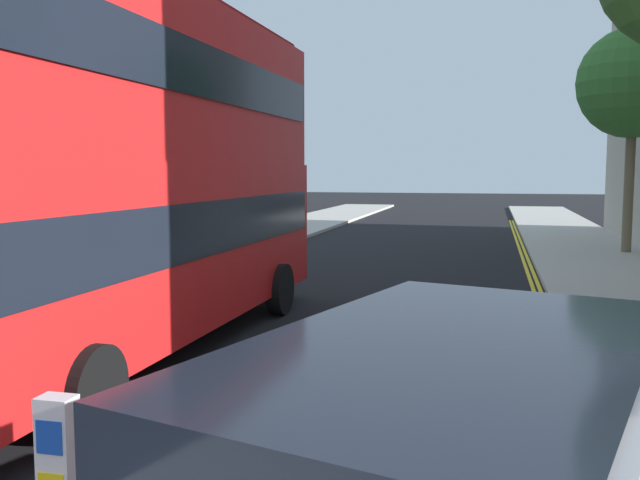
# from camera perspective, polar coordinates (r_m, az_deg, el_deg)

# --- Properties ---
(sidewalk_left) EXTENTS (4.00, 80.00, 0.14)m
(sidewalk_left) POSITION_cam_1_polar(r_m,az_deg,el_deg) (18.76, -17.36, -3.25)
(sidewalk_left) COLOR #ADA89E
(sidewalk_left) RESTS_ON ground
(kerb_line_outer) EXTENTS (0.10, 56.00, 0.01)m
(kerb_line_outer) POSITION_cam_1_polar(r_m,az_deg,el_deg) (14.16, 18.68, -6.44)
(kerb_line_outer) COLOR yellow
(kerb_line_outer) RESTS_ON ground
(kerb_line_inner) EXTENTS (0.10, 56.00, 0.01)m
(kerb_line_inner) POSITION_cam_1_polar(r_m,az_deg,el_deg) (14.15, 18.04, -6.43)
(kerb_line_inner) COLOR yellow
(kerb_line_inner) RESTS_ON ground
(keep_left_bollard) EXTENTS (0.36, 0.28, 1.11)m
(keep_left_bollard) POSITION_cam_1_polar(r_m,az_deg,el_deg) (5.96, -20.74, -17.50)
(keep_left_bollard) COLOR silver
(keep_left_bollard) RESTS_ON traffic_island
(double_decker_bus_away) EXTENTS (2.88, 10.83, 5.64)m
(double_decker_bus_away) POSITION_cam_1_polar(r_m,az_deg,el_deg) (11.28, -14.81, 6.11)
(double_decker_bus_away) COLOR red
(double_decker_bus_away) RESTS_ON ground
(street_tree_mid) EXTENTS (3.70, 3.70, 7.56)m
(street_tree_mid) POSITION_cam_1_polar(r_m,az_deg,el_deg) (25.91, 24.45, 11.67)
(street_tree_mid) COLOR #6B6047
(street_tree_mid) RESTS_ON sidewalk_right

